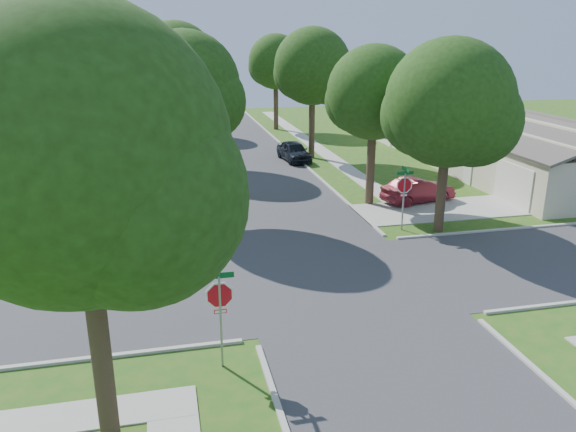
% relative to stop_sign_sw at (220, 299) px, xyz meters
% --- Properties ---
extents(ground, '(100.00, 100.00, 0.00)m').
position_rel_stop_sign_sw_xyz_m(ground, '(4.70, 4.70, -2.03)').
color(ground, '#245717').
rests_on(ground, ground).
extents(road_ns, '(7.00, 100.00, 0.02)m').
position_rel_stop_sign_sw_xyz_m(road_ns, '(4.70, 4.70, -2.03)').
color(road_ns, '#333335').
rests_on(road_ns, ground).
extents(sidewalk_ne, '(1.20, 40.00, 0.04)m').
position_rel_stop_sign_sw_xyz_m(sidewalk_ne, '(10.80, 30.70, -2.01)').
color(sidewalk_ne, '#9E9B91').
rests_on(sidewalk_ne, ground).
extents(sidewalk_nw, '(1.20, 40.00, 0.04)m').
position_rel_stop_sign_sw_xyz_m(sidewalk_nw, '(-1.40, 30.70, -2.01)').
color(sidewalk_nw, '#9E9B91').
rests_on(sidewalk_nw, ground).
extents(driveway, '(8.80, 3.60, 0.05)m').
position_rel_stop_sign_sw_xyz_m(driveway, '(12.60, 11.80, -2.01)').
color(driveway, '#9E9B91').
rests_on(driveway, ground).
extents(stop_sign_sw, '(1.05, 0.80, 2.98)m').
position_rel_stop_sign_sw_xyz_m(stop_sign_sw, '(0.00, 0.00, 0.00)').
color(stop_sign_sw, gray).
rests_on(stop_sign_sw, ground).
extents(stop_sign_ne, '(1.05, 0.80, 2.98)m').
position_rel_stop_sign_sw_xyz_m(stop_sign_ne, '(9.40, 9.40, 0.00)').
color(stop_sign_ne, gray).
rests_on(stop_sign_ne, ground).
extents(tree_e_near, '(4.97, 4.80, 8.28)m').
position_rel_stop_sign_sw_xyz_m(tree_e_near, '(9.45, 13.71, 3.61)').
color(tree_e_near, '#38281C').
rests_on(tree_e_near, ground).
extents(tree_e_mid, '(5.59, 5.40, 9.21)m').
position_rel_stop_sign_sw_xyz_m(tree_e_mid, '(9.46, 25.71, 4.22)').
color(tree_e_mid, '#38281C').
rests_on(tree_e_mid, ground).
extents(tree_e_far, '(5.17, 5.00, 8.72)m').
position_rel_stop_sign_sw_xyz_m(tree_e_far, '(9.45, 38.71, 3.95)').
color(tree_e_far, '#38281C').
rests_on(tree_e_far, ground).
extents(tree_w_near, '(5.38, 5.20, 8.97)m').
position_rel_stop_sign_sw_xyz_m(tree_w_near, '(0.06, 13.71, 4.08)').
color(tree_w_near, '#38281C').
rests_on(tree_w_near, ground).
extents(tree_w_mid, '(5.80, 5.60, 9.56)m').
position_rel_stop_sign_sw_xyz_m(tree_w_mid, '(0.06, 25.71, 4.46)').
color(tree_w_mid, '#38281C').
rests_on(tree_w_mid, ground).
extents(tree_w_far, '(4.76, 4.60, 8.04)m').
position_rel_stop_sign_sw_xyz_m(tree_w_far, '(0.05, 38.71, 3.48)').
color(tree_w_far, '#38281C').
rests_on(tree_w_far, ground).
extents(tree_sw_corner, '(6.21, 6.00, 9.55)m').
position_rel_stop_sign_sw_xyz_m(tree_sw_corner, '(-2.74, -2.29, 4.23)').
color(tree_sw_corner, '#38281C').
rests_on(tree_sw_corner, ground).
extents(tree_ne_corner, '(5.80, 5.60, 8.66)m').
position_rel_stop_sign_sw_xyz_m(tree_ne_corner, '(11.06, 8.91, 3.56)').
color(tree_ne_corner, '#38281C').
rests_on(tree_ne_corner, ground).
extents(house_ne_near, '(8.42, 13.60, 4.23)m').
position_rel_stop_sign_sw_xyz_m(house_ne_near, '(20.69, 15.70, -0.51)').
color(house_ne_near, beige).
rests_on(house_ne_near, ground).
extents(house_ne_far, '(8.42, 13.60, 4.23)m').
position_rel_stop_sign_sw_xyz_m(house_ne_far, '(20.69, 33.70, -0.51)').
color(house_ne_far, beige).
rests_on(house_ne_far, ground).
extents(house_nw_far, '(8.42, 13.60, 4.23)m').
position_rel_stop_sign_sw_xyz_m(house_nw_far, '(-11.29, 36.70, -0.51)').
color(house_nw_far, beige).
rests_on(house_nw_far, ground).
extents(car_driveway, '(4.26, 2.27, 1.33)m').
position_rel_stop_sign_sw_xyz_m(car_driveway, '(12.07, 13.40, -1.36)').
color(car_driveway, '#511019').
rests_on(car_driveway, ground).
extents(car_curb_east, '(2.04, 4.22, 1.39)m').
position_rel_stop_sign_sw_xyz_m(car_curb_east, '(7.90, 24.95, -1.34)').
color(car_curb_east, black).
rests_on(car_curb_east, ground).
extents(car_curb_west, '(2.36, 5.01, 1.41)m').
position_rel_stop_sign_sw_xyz_m(car_curb_west, '(2.60, 35.81, -1.32)').
color(car_curb_west, black).
rests_on(car_curb_west, ground).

